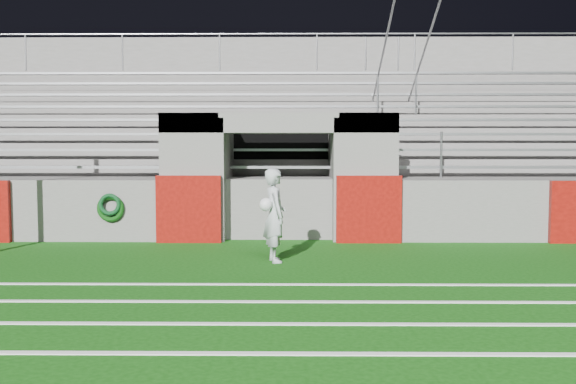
{
  "coord_description": "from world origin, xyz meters",
  "views": [
    {
      "loc": [
        0.32,
        -9.8,
        1.91
      ],
      "look_at": [
        0.2,
        1.8,
        1.1
      ],
      "focal_mm": 40.0,
      "sensor_mm": 36.0,
      "label": 1
    }
  ],
  "objects": [
    {
      "name": "ground",
      "position": [
        0.0,
        0.0,
        0.0
      ],
      "size": [
        90.0,
        90.0,
        0.0
      ],
      "primitive_type": "plane",
      "color": "#0F440B",
      "rests_on": "ground"
    },
    {
      "name": "stadium_structure",
      "position": [
        0.0,
        7.97,
        1.49
      ],
      "size": [
        26.0,
        8.48,
        5.42
      ],
      "color": "#5D5A58",
      "rests_on": "ground"
    },
    {
      "name": "goalkeeper_with_ball",
      "position": [
        -0.01,
        0.8,
        0.79
      ],
      "size": [
        0.51,
        0.65,
        1.56
      ],
      "color": "#A4AAAE",
      "rests_on": "ground"
    },
    {
      "name": "hose_coil",
      "position": [
        -3.37,
        2.93,
        0.72
      ],
      "size": [
        0.55,
        0.14,
        0.58
      ],
      "color": "#0B3A0C",
      "rests_on": "ground"
    }
  ]
}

